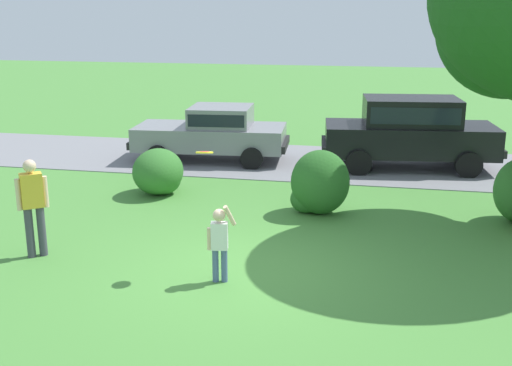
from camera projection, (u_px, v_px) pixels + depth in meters
ground_plane at (248, 272)px, 10.49m from camera, size 80.00×80.00×0.00m
driveway_strip at (307, 162)px, 17.95m from camera, size 28.00×4.40×0.02m
shrub_near_tree at (159, 173)px, 14.79m from camera, size 1.16×1.33×1.07m
shrub_centre_left at (318, 184)px, 13.35m from camera, size 1.24×1.17×1.36m
parked_sedan at (214, 131)px, 18.00m from camera, size 4.53×2.35×1.56m
parked_suv at (410, 129)px, 17.06m from camera, size 4.86×2.47×1.92m
child_thrower at (220, 239)px, 9.92m from camera, size 0.43×0.31×1.29m
frisbee at (204, 152)px, 10.02m from camera, size 0.28×0.28×0.09m
adult_onlooker at (33, 203)px, 10.90m from camera, size 0.44×0.39×1.74m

